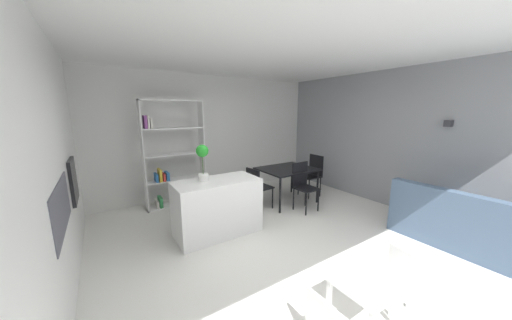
{
  "coord_description": "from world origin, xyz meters",
  "views": [
    {
      "loc": [
        -1.98,
        -2.62,
        1.95
      ],
      "look_at": [
        0.18,
        0.71,
        1.16
      ],
      "focal_mm": 16.93,
      "sensor_mm": 36.0,
      "label": 1
    }
  ],
  "objects": [
    {
      "name": "ground_plane",
      "position": [
        0.0,
        0.0,
        0.0
      ],
      "size": [
        8.45,
        8.45,
        0.0
      ],
      "primitive_type": "plane",
      "color": "silver"
    },
    {
      "name": "ceiling_slab",
      "position": [
        0.0,
        0.0,
        2.83
      ],
      "size": [
        6.15,
        5.75,
        0.06
      ],
      "color": "white",
      "rests_on": "ground_plane"
    },
    {
      "name": "back_partition",
      "position": [
        0.0,
        2.85,
        1.4
      ],
      "size": [
        6.15,
        0.06,
        2.8
      ],
      "primitive_type": "cube",
      "color": "silver",
      "rests_on": "ground_plane"
    },
    {
      "name": "right_partition_gray",
      "position": [
        3.05,
        0.0,
        1.4
      ],
      "size": [
        0.06,
        5.75,
        2.8
      ],
      "primitive_type": "cube",
      "color": "gray",
      "rests_on": "ground_plane"
    },
    {
      "name": "cabinet_niche_splashback",
      "position": [
        -2.36,
        0.23,
        1.06
      ],
      "size": [
        0.01,
        1.13,
        0.48
      ],
      "color": "#4C4C56",
      "rests_on": "ground_plane"
    },
    {
      "name": "built_in_oven",
      "position": [
        -2.34,
        1.36,
        1.05
      ],
      "size": [
        0.06,
        0.57,
        0.59
      ],
      "color": "black",
      "rests_on": "ground_plane"
    },
    {
      "name": "kitchen_island",
      "position": [
        -0.5,
        0.81,
        0.45
      ],
      "size": [
        1.33,
        0.67,
        0.89
      ],
      "primitive_type": "cube",
      "color": "white",
      "rests_on": "ground_plane"
    },
    {
      "name": "potted_plant_on_island",
      "position": [
        -0.68,
        0.9,
        1.25
      ],
      "size": [
        0.19,
        0.19,
        0.57
      ],
      "color": "white",
      "rests_on": "kitchen_island"
    },
    {
      "name": "open_bookshelf",
      "position": [
        -0.8,
        2.44,
        1.05
      ],
      "size": [
        1.22,
        0.31,
        2.19
      ],
      "color": "white",
      "rests_on": "ground_plane"
    },
    {
      "name": "child_table",
      "position": [
        -0.1,
        -1.54,
        0.37
      ],
      "size": [
        0.52,
        0.5,
        0.45
      ],
      "color": "white",
      "rests_on": "ground_plane"
    },
    {
      "name": "child_chair_right",
      "position": [
        0.42,
        -1.55,
        0.31
      ],
      "size": [
        0.35,
        0.35,
        0.58
      ],
      "rotation": [
        0.0,
        0.0,
        -1.74
      ],
      "color": "white",
      "rests_on": "ground_plane"
    },
    {
      "name": "dining_table",
      "position": [
        1.36,
        1.29,
        0.68
      ],
      "size": [
        1.16,
        0.96,
        0.75
      ],
      "color": "black",
      "rests_on": "ground_plane"
    },
    {
      "name": "dining_chair_island_side",
      "position": [
        0.57,
        1.28,
        0.51
      ],
      "size": [
        0.46,
        0.44,
        0.86
      ],
      "rotation": [
        0.0,
        0.0,
        1.67
      ],
      "color": "black",
      "rests_on": "ground_plane"
    },
    {
      "name": "dining_chair_near",
      "position": [
        1.36,
        0.79,
        0.56
      ],
      "size": [
        0.42,
        0.42,
        0.96
      ],
      "rotation": [
        0.0,
        0.0,
        0.04
      ],
      "color": "black",
      "rests_on": "ground_plane"
    },
    {
      "name": "dining_chair_window_side",
      "position": [
        2.16,
        1.29,
        0.57
      ],
      "size": [
        0.43,
        0.44,
        0.96
      ],
      "rotation": [
        0.0,
        0.0,
        -1.61
      ],
      "color": "black",
      "rests_on": "ground_plane"
    },
    {
      "name": "sofa",
      "position": [
        2.35,
        -1.5,
        0.3
      ],
      "size": [
        0.89,
        1.72,
        0.88
      ],
      "rotation": [
        0.0,
        0.0,
        1.57
      ],
      "color": "#475B75",
      "rests_on": "ground_plane"
    },
    {
      "name": "wall_sconce_back",
      "position": [
        2.97,
        -0.95,
        1.77
      ],
      "size": [
        0.11,
        0.11,
        0.11
      ],
      "color": "#333338",
      "rests_on": "ground_plane"
    }
  ]
}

